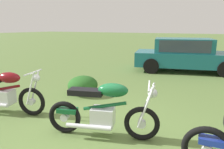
{
  "coord_description": "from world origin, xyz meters",
  "views": [
    {
      "loc": [
        1.75,
        -2.67,
        1.93
      ],
      "look_at": [
        -0.45,
        1.39,
        0.87
      ],
      "focal_mm": 33.72,
      "sensor_mm": 36.0,
      "label": 1
    }
  ],
  "objects": [
    {
      "name": "car_teal",
      "position": [
        0.18,
        6.82,
        0.8
      ],
      "size": [
        4.55,
        2.77,
        1.43
      ],
      "rotation": [
        0.0,
        0.0,
        0.26
      ],
      "color": "#19606B",
      "rests_on": "ground"
    },
    {
      "name": "motorcycle_green",
      "position": [
        -0.02,
        0.28,
        0.49
      ],
      "size": [
        1.95,
        0.93,
        1.02
      ],
      "rotation": [
        0.0,
        0.0,
        0.31
      ],
      "color": "black",
      "rests_on": "ground"
    },
    {
      "name": "ground_plane",
      "position": [
        0.0,
        0.0,
        0.0
      ],
      "size": [
        120.0,
        120.0,
        0.0
      ],
      "primitive_type": "plane",
      "color": "#567038"
    },
    {
      "name": "motorcycle_maroon",
      "position": [
        -2.53,
        0.13,
        0.48
      ],
      "size": [
        1.98,
        0.89,
        1.02
      ],
      "rotation": [
        0.0,
        0.0,
        0.28
      ],
      "color": "black",
      "rests_on": "ground"
    },
    {
      "name": "shrub_low",
      "position": [
        -1.8,
        2.1,
        0.27
      ],
      "size": [
        0.85,
        0.9,
        0.53
      ],
      "color": "#23581E",
      "rests_on": "ground"
    }
  ]
}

